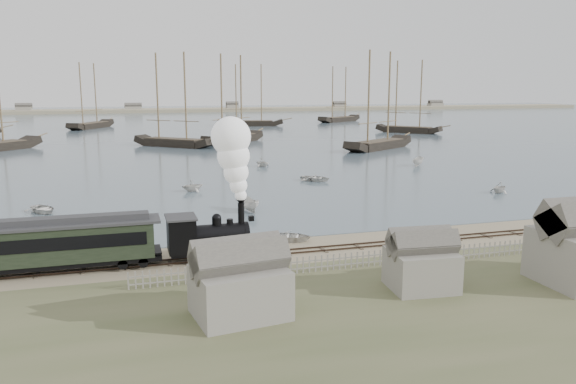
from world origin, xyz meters
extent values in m
plane|color=gray|center=(0.00, 0.00, 0.00)|extent=(600.00, 600.00, 0.00)
cube|color=#41555E|center=(0.00, 170.00, 0.03)|extent=(600.00, 336.00, 0.06)
cube|color=#32241B|center=(0.00, -2.50, 0.10)|extent=(120.00, 0.08, 0.12)
cube|color=#32241B|center=(0.00, -1.50, 0.10)|extent=(120.00, 0.08, 0.12)
cube|color=#42352A|center=(0.00, -2.00, 0.03)|extent=(120.00, 1.80, 0.06)
cube|color=tan|center=(0.00, 250.00, 0.00)|extent=(500.00, 20.00, 1.80)
cube|color=black|center=(-9.25, -2.00, 0.76)|extent=(7.45, 2.19, 0.27)
cylinder|color=black|center=(-9.69, -2.00, 1.86)|extent=(4.60, 1.64, 1.64)
cube|color=black|center=(-12.10, -2.00, 2.08)|extent=(1.97, 2.41, 2.52)
cube|color=#313134|center=(-12.10, -2.00, 3.39)|extent=(2.19, 2.63, 0.13)
cylinder|color=black|center=(-7.60, -2.00, 3.34)|extent=(0.48, 0.48, 1.75)
sphere|color=black|center=(-9.47, -2.00, 3.14)|extent=(0.70, 0.70, 0.70)
cone|color=black|center=(-5.74, -2.00, 0.65)|extent=(1.53, 2.19, 2.19)
cube|color=black|center=(-6.84, -2.00, 2.96)|extent=(0.38, 0.38, 0.38)
cube|color=black|center=(-20.65, -2.00, 0.71)|extent=(14.09, 2.31, 0.35)
cube|color=black|center=(-20.65, -2.00, 2.12)|extent=(13.08, 2.52, 2.52)
cube|color=black|center=(-20.65, -3.28, 2.37)|extent=(12.08, 0.06, 0.91)
cube|color=black|center=(-20.65, -0.72, 2.37)|extent=(12.08, 0.06, 0.91)
cube|color=#313134|center=(-20.65, -2.00, 3.43)|extent=(14.09, 2.72, 0.18)
cube|color=#313134|center=(-20.65, -2.00, 3.73)|extent=(12.58, 1.21, 0.45)
imported|color=silver|center=(-2.83, 1.27, 0.38)|extent=(3.99, 4.47, 0.76)
imported|color=silver|center=(-24.10, 18.45, 0.46)|extent=(4.73, 4.36, 0.80)
imported|color=silver|center=(-7.93, 26.03, 0.80)|extent=(3.15, 3.40, 1.48)
imported|color=silver|center=(-3.80, 13.26, 0.80)|extent=(4.04, 2.34, 1.47)
imported|color=silver|center=(9.09, 28.98, 0.49)|extent=(4.97, 5.07, 0.86)
imported|color=silver|center=(27.75, 14.53, 0.74)|extent=(3.02, 3.22, 1.36)
imported|color=silver|center=(29.98, 38.31, 0.77)|extent=(3.59, 3.53, 1.41)
imported|color=silver|center=(5.50, 44.61, 0.78)|extent=(3.57, 3.45, 1.44)
camera|label=1|loc=(-15.86, -42.45, 12.78)|focal=35.00mm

